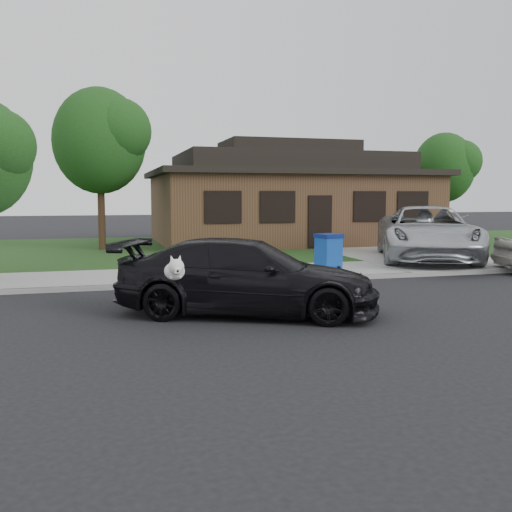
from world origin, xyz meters
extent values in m
plane|color=black|center=(0.00, 0.00, 0.00)|extent=(120.00, 120.00, 0.00)
cube|color=gray|center=(0.00, 5.00, 0.06)|extent=(60.00, 3.00, 0.12)
cube|color=gray|center=(0.00, 3.50, 0.06)|extent=(60.00, 0.12, 0.12)
cube|color=#193814|center=(0.00, 13.00, 0.07)|extent=(60.00, 13.00, 0.13)
cube|color=gray|center=(6.00, 10.00, 0.07)|extent=(4.50, 13.00, 0.14)
imported|color=black|center=(-1.96, -0.11, 0.72)|extent=(5.35, 3.83, 1.44)
ellipsoid|color=white|center=(-3.46, -0.98, 0.99)|extent=(0.34, 0.40, 0.30)
sphere|color=white|center=(-3.46, -1.21, 1.09)|extent=(0.26, 0.26, 0.26)
cube|color=white|center=(-3.46, -1.34, 1.04)|extent=(0.09, 0.12, 0.08)
sphere|color=black|center=(-3.46, -1.40, 1.04)|extent=(0.04, 0.04, 0.04)
cone|color=white|center=(-3.53, -1.16, 1.22)|extent=(0.11, 0.11, 0.14)
cone|color=white|center=(-3.40, -1.16, 1.22)|extent=(0.11, 0.11, 0.14)
imported|color=#B9BCC1|center=(5.87, 6.18, 1.03)|extent=(5.40, 7.07, 1.78)
cube|color=#0D3D99|center=(1.69, 4.61, 0.59)|extent=(0.71, 0.71, 0.95)
cube|color=navy|center=(1.69, 4.61, 1.12)|extent=(0.78, 0.78, 0.11)
cylinder|color=black|center=(1.48, 4.32, 0.19)|extent=(0.09, 0.16, 0.15)
cylinder|color=black|center=(1.90, 4.32, 0.19)|extent=(0.09, 0.16, 0.15)
cube|color=#422B1C|center=(4.00, 15.00, 1.63)|extent=(12.00, 8.00, 3.00)
cube|color=black|center=(4.00, 15.00, 3.25)|extent=(12.60, 8.60, 0.25)
cube|color=black|center=(4.00, 15.00, 3.78)|extent=(10.00, 6.50, 0.80)
cube|color=black|center=(4.00, 15.00, 4.48)|extent=(6.00, 3.50, 0.60)
cube|color=black|center=(4.00, 10.97, 1.23)|extent=(1.00, 0.06, 2.10)
cube|color=black|center=(0.00, 10.97, 1.83)|extent=(1.30, 0.05, 1.10)
cube|color=black|center=(2.20, 10.97, 1.83)|extent=(1.30, 0.05, 1.10)
cube|color=black|center=(6.20, 10.97, 1.83)|extent=(1.30, 0.05, 1.10)
cube|color=black|center=(8.20, 10.97, 1.83)|extent=(1.30, 0.05, 1.10)
cylinder|color=#332114|center=(-4.50, 13.00, 1.37)|extent=(0.28, 0.28, 2.48)
ellipsoid|color=#143811|center=(-4.50, 13.00, 4.41)|extent=(3.60, 3.60, 4.14)
sphere|color=#26591E|center=(-3.78, 12.46, 4.77)|extent=(2.52, 2.52, 2.52)
cylinder|color=#332114|center=(12.00, 14.50, 1.14)|extent=(0.28, 0.28, 2.03)
ellipsoid|color=#143811|center=(12.00, 14.50, 3.65)|extent=(3.00, 3.00, 3.45)
sphere|color=#26591E|center=(12.60, 14.05, 3.95)|extent=(2.10, 2.10, 2.10)
camera|label=1|loc=(-4.70, -10.50, 2.24)|focal=40.00mm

